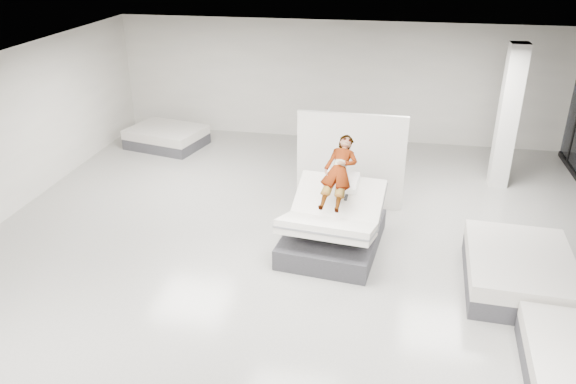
# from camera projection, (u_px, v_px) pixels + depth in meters

# --- Properties ---
(room) EXTENTS (14.00, 14.04, 3.20)m
(room) POSITION_uv_depth(u_px,v_px,m) (290.00, 188.00, 8.87)
(room) COLOR #A3A19A
(room) RESTS_ON ground
(hero_bed) EXTENTS (1.86, 2.33, 1.24)m
(hero_bed) POSITION_uv_depth(u_px,v_px,m) (333.00, 227.00, 10.16)
(hero_bed) COLOR #3D3D42
(hero_bed) RESTS_ON floor
(person) EXTENTS (0.71, 1.31, 1.42)m
(person) POSITION_uv_depth(u_px,v_px,m) (339.00, 180.00, 10.08)
(person) COLOR slate
(person) RESTS_ON hero_bed
(remote) EXTENTS (0.07, 0.15, 0.08)m
(remote) POSITION_uv_depth(u_px,v_px,m) (346.00, 197.00, 9.78)
(remote) COLOR black
(remote) RESTS_ON person
(divider_panel) EXTENTS (2.22, 0.15, 2.01)m
(divider_panel) POSITION_uv_depth(u_px,v_px,m) (350.00, 161.00, 11.50)
(divider_panel) COLOR white
(divider_panel) RESTS_ON floor
(flat_bed_right_far) EXTENTS (1.73, 2.24, 0.59)m
(flat_bed_right_far) POSITION_uv_depth(u_px,v_px,m) (518.00, 271.00, 9.07)
(flat_bed_right_far) COLOR #3D3D42
(flat_bed_right_far) RESTS_ON floor
(flat_bed_left_far) EXTENTS (2.15, 1.80, 0.52)m
(flat_bed_left_far) POSITION_uv_depth(u_px,v_px,m) (167.00, 137.00, 15.05)
(flat_bed_left_far) COLOR #3D3D42
(flat_bed_left_far) RESTS_ON floor
(column) EXTENTS (0.40, 0.40, 3.20)m
(column) POSITION_uv_depth(u_px,v_px,m) (508.00, 117.00, 12.21)
(column) COLOR silver
(column) RESTS_ON floor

